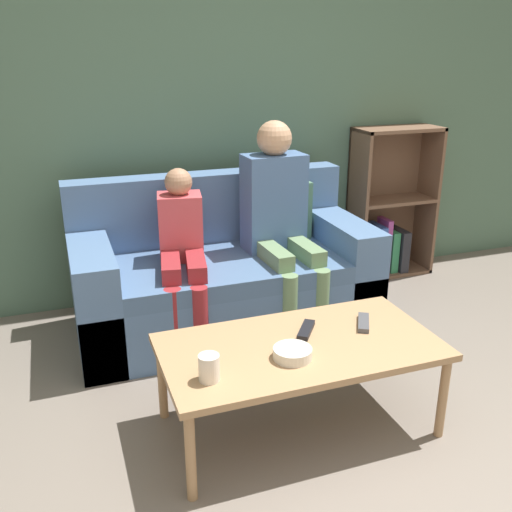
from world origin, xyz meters
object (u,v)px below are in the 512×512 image
(person_child, at_px, (182,249))
(tv_remote_0, at_px, (306,330))
(cup_near, at_px, (209,368))
(tv_remote_1, at_px, (364,323))
(person_adult, at_px, (279,211))
(bookshelf, at_px, (386,218))
(coffee_table, at_px, (300,351))
(snack_bowl, at_px, (293,353))
(couch, at_px, (224,277))

(person_child, bearing_deg, tv_remote_0, -57.69)
(person_child, relative_size, cup_near, 9.21)
(person_child, xyz_separation_m, cup_near, (-0.15, -1.11, -0.09))
(cup_near, height_order, tv_remote_1, cup_near)
(person_adult, relative_size, person_child, 1.24)
(bookshelf, distance_m, tv_remote_0, 1.91)
(tv_remote_0, bearing_deg, coffee_table, -91.10)
(cup_near, bearing_deg, tv_remote_0, 24.27)
(coffee_table, xyz_separation_m, person_adult, (0.31, 1.02, 0.32))
(cup_near, xyz_separation_m, snack_bowl, (0.36, 0.04, -0.03))
(tv_remote_1, bearing_deg, person_child, 154.49)
(person_adult, distance_m, cup_near, 1.39)
(tv_remote_1, height_order, snack_bowl, snack_bowl)
(couch, height_order, snack_bowl, couch)
(couch, distance_m, tv_remote_0, 1.01)
(person_adult, bearing_deg, tv_remote_0, -106.75)
(bookshelf, distance_m, person_child, 1.73)
(person_child, distance_m, tv_remote_0, 0.96)
(coffee_table, distance_m, cup_near, 0.47)
(coffee_table, height_order, person_child, person_child)
(person_child, relative_size, snack_bowl, 6.13)
(bookshelf, bearing_deg, tv_remote_1, -125.08)
(couch, distance_m, tv_remote_1, 1.09)
(bookshelf, relative_size, person_child, 1.10)
(coffee_table, distance_m, tv_remote_0, 0.12)
(person_adult, bearing_deg, coffee_table, -109.10)
(couch, xyz_separation_m, snack_bowl, (-0.06, -1.19, 0.14))
(person_child, distance_m, tv_remote_1, 1.11)
(couch, bearing_deg, person_adult, -13.30)
(tv_remote_0, bearing_deg, snack_bowl, -91.94)
(coffee_table, distance_m, snack_bowl, 0.14)
(coffee_table, distance_m, person_child, 1.03)
(bookshelf, height_order, person_adult, person_adult)
(bookshelf, bearing_deg, cup_near, -137.46)
(couch, relative_size, tv_remote_0, 10.37)
(couch, height_order, person_adult, person_adult)
(bookshelf, bearing_deg, couch, -163.12)
(person_adult, distance_m, tv_remote_1, 0.99)
(tv_remote_0, height_order, snack_bowl, snack_bowl)
(tv_remote_0, relative_size, snack_bowl, 1.04)
(person_adult, height_order, cup_near, person_adult)
(person_child, bearing_deg, snack_bowl, -68.52)
(couch, distance_m, cup_near, 1.31)
(person_child, xyz_separation_m, snack_bowl, (0.21, -1.07, -0.12))
(person_child, xyz_separation_m, tv_remote_0, (0.35, -0.88, -0.13))
(person_child, xyz_separation_m, tv_remote_1, (0.63, -0.90, -0.13))
(bookshelf, height_order, person_child, bookshelf)
(cup_near, bearing_deg, tv_remote_1, 14.62)
(bookshelf, height_order, tv_remote_0, bookshelf)
(bookshelf, height_order, cup_near, bookshelf)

